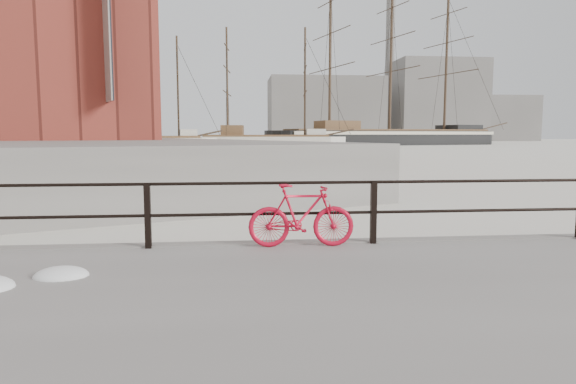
# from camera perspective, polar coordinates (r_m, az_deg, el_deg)

# --- Properties ---
(ground) EXTENTS (400.00, 400.00, 0.00)m
(ground) POSITION_cam_1_polar(r_m,az_deg,el_deg) (10.02, 28.97, -6.35)
(ground) COLOR white
(ground) RESTS_ON ground
(far_quay) EXTENTS (78.44, 148.07, 1.80)m
(far_quay) POSITION_cam_1_polar(r_m,az_deg,el_deg) (87.07, -29.13, 4.85)
(far_quay) COLOR gray
(far_quay) RESTS_ON ground
(bicycle) EXTENTS (1.62, 0.29, 0.98)m
(bicycle) POSITION_cam_1_polar(r_m,az_deg,el_deg) (7.87, 1.49, -2.63)
(bicycle) COLOR red
(bicycle) RESTS_ON promenade
(barque_black) EXTENTS (59.28, 32.97, 32.16)m
(barque_black) POSITION_cam_1_polar(r_m,az_deg,el_deg) (101.23, 11.18, 5.14)
(barque_black) COLOR black
(barque_black) RESTS_ON ground
(schooner_mid) EXTENTS (27.76, 13.73, 19.50)m
(schooner_mid) POSITION_cam_1_polar(r_m,az_deg,el_deg) (81.86, -2.42, 4.98)
(schooner_mid) COLOR beige
(schooner_mid) RESTS_ON ground
(schooner_left) EXTENTS (22.53, 12.21, 16.65)m
(schooner_left) POSITION_cam_1_polar(r_m,az_deg,el_deg) (75.59, -15.71, 4.62)
(schooner_left) COLOR beige
(schooner_left) RESTS_ON ground
(industrial_west) EXTENTS (32.00, 18.00, 18.00)m
(industrial_west) POSITION_cam_1_polar(r_m,az_deg,el_deg) (150.37, 4.10, 9.06)
(industrial_west) COLOR gray
(industrial_west) RESTS_ON ground
(industrial_mid) EXTENTS (26.00, 20.00, 24.00)m
(industrial_mid) POSITION_cam_1_polar(r_m,az_deg,el_deg) (164.88, 16.05, 9.64)
(industrial_mid) COLOR gray
(industrial_mid) RESTS_ON ground
(industrial_east) EXTENTS (20.00, 16.00, 14.00)m
(industrial_east) POSITION_cam_1_polar(r_m,az_deg,el_deg) (178.85, 22.31, 7.54)
(industrial_east) COLOR gray
(industrial_east) RESTS_ON ground
(smokestack) EXTENTS (2.80, 2.80, 44.00)m
(smokestack) POSITION_cam_1_polar(r_m,az_deg,el_deg) (166.23, 11.22, 13.20)
(smokestack) COLOR gray
(smokestack) RESTS_ON ground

